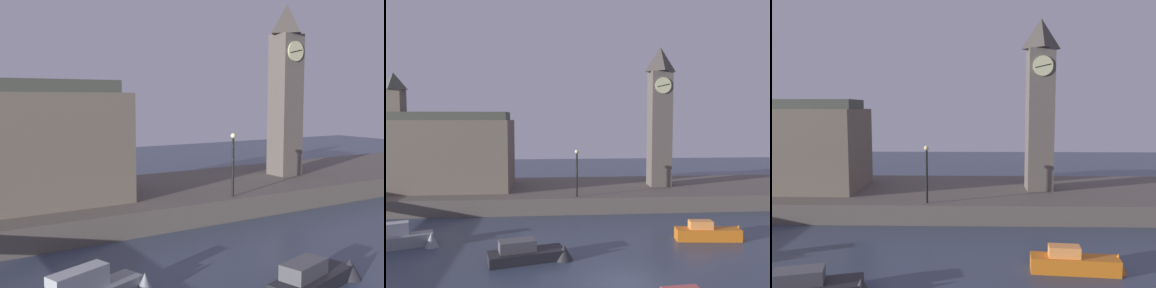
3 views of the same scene
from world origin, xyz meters
TOP-DOWN VIEW (x-y plane):
  - far_embankment at (0.00, 20.00)m, footprint 70.00×12.00m
  - clock_tower at (7.65, 19.73)m, footprint 2.34×2.38m
  - parliament_hall at (-14.09, 19.86)m, footprint 12.38×6.97m
  - streetlamp at (-1.37, 14.78)m, footprint 0.36×0.36m
  - boat_barge_dark at (-4.74, 3.67)m, footprint 5.48×2.61m

SIDE VIEW (x-z plane):
  - boat_barge_dark at x=-4.74m, z-range -0.31..1.20m
  - far_embankment at x=0.00m, z-range 0.00..1.50m
  - streetlamp at x=-1.37m, z-range 2.00..6.25m
  - parliament_hall at x=-14.09m, z-range -0.47..11.08m
  - clock_tower at x=7.65m, z-range 1.72..16.08m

